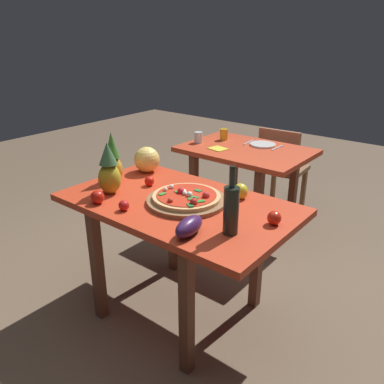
{
  "coord_description": "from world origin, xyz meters",
  "views": [
    {
      "loc": [
        1.38,
        -1.6,
        1.7
      ],
      "look_at": [
        0.05,
        0.07,
        0.83
      ],
      "focal_mm": 37.13,
      "sensor_mm": 36.0,
      "label": 1
    }
  ],
  "objects_px": {
    "background_table": "(246,162)",
    "tomato_at_corner": "(149,181)",
    "pineapple_left": "(113,160)",
    "tomato_by_bottle": "(97,197)",
    "fork_utensil": "(249,142)",
    "display_table": "(178,216)",
    "drinking_glass_water": "(198,137)",
    "dinner_plate": "(263,145)",
    "pizza_board": "(187,201)",
    "eggplant": "(189,226)",
    "dining_chair": "(281,165)",
    "pineapple_right": "(109,171)",
    "knife_utensil": "(277,148)",
    "drinking_glass_juice": "(224,134)",
    "bell_pepper": "(240,191)",
    "pizza": "(187,196)",
    "tomato_near_board": "(274,218)",
    "melon": "(147,160)",
    "napkin_folded": "(218,149)",
    "tomato_beside_pepper": "(124,205)",
    "wine_bottle": "(231,209)"
  },
  "relations": [
    {
      "from": "pizza",
      "to": "tomato_near_board",
      "type": "bearing_deg",
      "value": 7.39
    },
    {
      "from": "pizza_board",
      "to": "tomato_by_bottle",
      "type": "distance_m",
      "value": 0.51
    },
    {
      "from": "fork_utensil",
      "to": "tomato_near_board",
      "type": "bearing_deg",
      "value": -59.22
    },
    {
      "from": "tomato_near_board",
      "to": "tomato_beside_pepper",
      "type": "relative_size",
      "value": 1.22
    },
    {
      "from": "melon",
      "to": "tomato_near_board",
      "type": "xyz_separation_m",
      "value": [
        1.08,
        -0.18,
        -0.05
      ]
    },
    {
      "from": "dinner_plate",
      "to": "drinking_glass_juice",
      "type": "bearing_deg",
      "value": -172.54
    },
    {
      "from": "bell_pepper",
      "to": "tomato_by_bottle",
      "type": "bearing_deg",
      "value": -136.14
    },
    {
      "from": "tomato_near_board",
      "to": "tomato_at_corner",
      "type": "distance_m",
      "value": 0.88
    },
    {
      "from": "pineapple_left",
      "to": "pineapple_right",
      "type": "xyz_separation_m",
      "value": [
        0.14,
        -0.15,
        -0.0
      ]
    },
    {
      "from": "tomato_at_corner",
      "to": "fork_utensil",
      "type": "bearing_deg",
      "value": 91.98
    },
    {
      "from": "display_table",
      "to": "dining_chair",
      "type": "distance_m",
      "value": 1.82
    },
    {
      "from": "pizza_board",
      "to": "tomato_at_corner",
      "type": "relative_size",
      "value": 7.33
    },
    {
      "from": "bell_pepper",
      "to": "tomato_at_corner",
      "type": "distance_m",
      "value": 0.59
    },
    {
      "from": "eggplant",
      "to": "tomato_at_corner",
      "type": "height_order",
      "value": "eggplant"
    },
    {
      "from": "pizza_board",
      "to": "pineapple_right",
      "type": "relative_size",
      "value": 1.45
    },
    {
      "from": "bell_pepper",
      "to": "tomato_beside_pepper",
      "type": "xyz_separation_m",
      "value": [
        -0.41,
        -0.55,
        -0.01
      ]
    },
    {
      "from": "tomato_at_corner",
      "to": "melon",
      "type": "bearing_deg",
      "value": 137.51
    },
    {
      "from": "drinking_glass_juice",
      "to": "eggplant",
      "type": "bearing_deg",
      "value": -60.9
    },
    {
      "from": "pizza",
      "to": "napkin_folded",
      "type": "height_order",
      "value": "pizza"
    },
    {
      "from": "pineapple_right",
      "to": "fork_utensil",
      "type": "relative_size",
      "value": 1.77
    },
    {
      "from": "drinking_glass_juice",
      "to": "tomato_by_bottle",
      "type": "bearing_deg",
      "value": -81.54
    },
    {
      "from": "tomato_by_bottle",
      "to": "fork_utensil",
      "type": "xyz_separation_m",
      "value": [
        -0.01,
        1.68,
        -0.04
      ]
    },
    {
      "from": "tomato_near_board",
      "to": "tomato_beside_pepper",
      "type": "height_order",
      "value": "tomato_near_board"
    },
    {
      "from": "pineapple_left",
      "to": "eggplant",
      "type": "height_order",
      "value": "pineapple_left"
    },
    {
      "from": "pizza",
      "to": "napkin_folded",
      "type": "distance_m",
      "value": 1.14
    },
    {
      "from": "tomato_at_corner",
      "to": "dinner_plate",
      "type": "distance_m",
      "value": 1.3
    },
    {
      "from": "background_table",
      "to": "pizza",
      "type": "xyz_separation_m",
      "value": [
        0.33,
        -1.19,
        0.16
      ]
    },
    {
      "from": "tomato_by_bottle",
      "to": "pizza",
      "type": "bearing_deg",
      "value": 39.68
    },
    {
      "from": "pineapple_left",
      "to": "tomato_at_corner",
      "type": "xyz_separation_m",
      "value": [
        0.24,
        0.09,
        -0.12
      ]
    },
    {
      "from": "background_table",
      "to": "drinking_glass_juice",
      "type": "distance_m",
      "value": 0.37
    },
    {
      "from": "background_table",
      "to": "pineapple_right",
      "type": "bearing_deg",
      "value": -95.52
    },
    {
      "from": "background_table",
      "to": "tomato_beside_pepper",
      "type": "distance_m",
      "value": 1.5
    },
    {
      "from": "pizza_board",
      "to": "melon",
      "type": "relative_size",
      "value": 2.61
    },
    {
      "from": "bell_pepper",
      "to": "background_table",
      "type": "bearing_deg",
      "value": 119.49
    },
    {
      "from": "display_table",
      "to": "pineapple_right",
      "type": "relative_size",
      "value": 4.26
    },
    {
      "from": "tomato_at_corner",
      "to": "drinking_glass_juice",
      "type": "height_order",
      "value": "drinking_glass_juice"
    },
    {
      "from": "napkin_folded",
      "to": "drinking_glass_water",
      "type": "bearing_deg",
      "value": 167.1
    },
    {
      "from": "pizza",
      "to": "fork_utensil",
      "type": "height_order",
      "value": "pizza"
    },
    {
      "from": "pineapple_right",
      "to": "knife_utensil",
      "type": "relative_size",
      "value": 1.77
    },
    {
      "from": "dinner_plate",
      "to": "pizza",
      "type": "bearing_deg",
      "value": -79.06
    },
    {
      "from": "melon",
      "to": "display_table",
      "type": "bearing_deg",
      "value": -27.22
    },
    {
      "from": "display_table",
      "to": "drinking_glass_water",
      "type": "bearing_deg",
      "value": 122.55
    },
    {
      "from": "melon",
      "to": "drinking_glass_water",
      "type": "relative_size",
      "value": 1.87
    },
    {
      "from": "display_table",
      "to": "dinner_plate",
      "type": "xyz_separation_m",
      "value": [
        -0.21,
        1.37,
        0.1
      ]
    },
    {
      "from": "background_table",
      "to": "tomato_at_corner",
      "type": "distance_m",
      "value": 1.14
    },
    {
      "from": "pineapple_left",
      "to": "bell_pepper",
      "type": "distance_m",
      "value": 0.85
    },
    {
      "from": "pineapple_left",
      "to": "napkin_folded",
      "type": "height_order",
      "value": "pineapple_left"
    },
    {
      "from": "wine_bottle",
      "to": "dinner_plate",
      "type": "bearing_deg",
      "value": 113.73
    },
    {
      "from": "drinking_glass_water",
      "to": "dinner_plate",
      "type": "distance_m",
      "value": 0.56
    },
    {
      "from": "wine_bottle",
      "to": "tomato_beside_pepper",
      "type": "distance_m",
      "value": 0.63
    }
  ]
}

